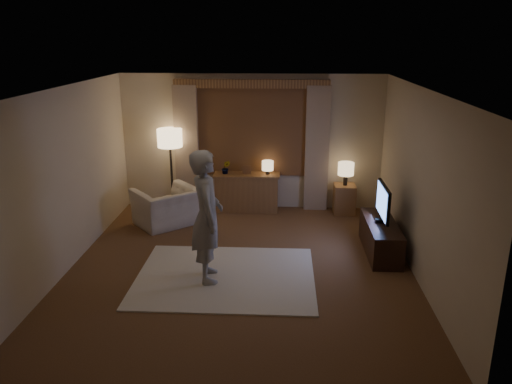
# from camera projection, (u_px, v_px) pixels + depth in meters

# --- Properties ---
(room) EXTENTS (5.04, 5.54, 2.64)m
(room) POSITION_uv_depth(u_px,v_px,m) (243.00, 171.00, 7.46)
(room) COLOR brown
(room) RESTS_ON ground
(rug) EXTENTS (2.50, 2.00, 0.02)m
(rug) POSITION_uv_depth(u_px,v_px,m) (226.00, 276.00, 7.07)
(rug) COLOR beige
(rug) RESTS_ON floor
(sideboard) EXTENTS (1.20, 0.40, 0.70)m
(sideboard) POSITION_uv_depth(u_px,v_px,m) (247.00, 193.00, 9.66)
(sideboard) COLOR brown
(sideboard) RESTS_ON floor
(picture_frame) EXTENTS (0.16, 0.02, 0.20)m
(picture_frame) POSITION_uv_depth(u_px,v_px,m) (247.00, 171.00, 9.52)
(picture_frame) COLOR brown
(picture_frame) RESTS_ON sideboard
(plant) EXTENTS (0.16, 0.13, 0.30)m
(plant) POSITION_uv_depth(u_px,v_px,m) (226.00, 168.00, 9.53)
(plant) COLOR #999999
(plant) RESTS_ON sideboard
(table_lamp_sideboard) EXTENTS (0.22, 0.22, 0.30)m
(table_lamp_sideboard) POSITION_uv_depth(u_px,v_px,m) (268.00, 166.00, 9.47)
(table_lamp_sideboard) COLOR black
(table_lamp_sideboard) RESTS_ON sideboard
(floor_lamp) EXTENTS (0.47, 0.47, 1.60)m
(floor_lamp) POSITION_uv_depth(u_px,v_px,m) (170.00, 142.00, 9.39)
(floor_lamp) COLOR black
(floor_lamp) RESTS_ON floor
(armchair) EXTENTS (1.37, 1.35, 0.67)m
(armchair) POSITION_uv_depth(u_px,v_px,m) (167.00, 207.00, 8.93)
(armchair) COLOR beige
(armchair) RESTS_ON floor
(side_table) EXTENTS (0.40, 0.40, 0.56)m
(side_table) POSITION_uv_depth(u_px,v_px,m) (344.00, 199.00, 9.54)
(side_table) COLOR brown
(side_table) RESTS_ON floor
(table_lamp_side) EXTENTS (0.30, 0.30, 0.44)m
(table_lamp_side) POSITION_uv_depth(u_px,v_px,m) (346.00, 169.00, 9.36)
(table_lamp_side) COLOR black
(table_lamp_side) RESTS_ON side_table
(tv_stand) EXTENTS (0.45, 1.40, 0.50)m
(tv_stand) POSITION_uv_depth(u_px,v_px,m) (380.00, 237.00, 7.81)
(tv_stand) COLOR black
(tv_stand) RESTS_ON floor
(tv) EXTENTS (0.20, 0.84, 0.60)m
(tv) POSITION_uv_depth(u_px,v_px,m) (383.00, 202.00, 7.64)
(tv) COLOR black
(tv) RESTS_ON tv_stand
(person) EXTENTS (0.56, 0.75, 1.84)m
(person) POSITION_uv_depth(u_px,v_px,m) (207.00, 216.00, 6.73)
(person) COLOR #9D9990
(person) RESTS_ON rug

